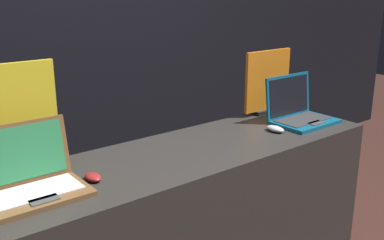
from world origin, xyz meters
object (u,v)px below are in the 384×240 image
object	(u,v)px
laptop_back	(299,111)
promo_stand_back	(267,84)
mouse_front	(93,177)
promo_stand_front	(12,126)
laptop_front	(31,179)
mouse_back	(275,129)

from	to	relation	value
laptop_back	promo_stand_back	size ratio (longest dim) A/B	0.95
mouse_front	promo_stand_front	bearing A→B (deg)	139.33
mouse_front	promo_stand_back	size ratio (longest dim) A/B	0.24
laptop_front	promo_stand_front	bearing A→B (deg)	90.00
laptop_front	promo_stand_back	bearing A→B (deg)	8.45
promo_stand_back	promo_stand_front	bearing A→B (deg)	-177.69
mouse_front	promo_stand_back	bearing A→B (deg)	11.40
laptop_front	laptop_back	size ratio (longest dim) A/B	1.01
laptop_back	mouse_back	xyz separation A→B (m)	(-0.25, -0.04, -0.05)
promo_stand_front	mouse_back	size ratio (longest dim) A/B	4.22
promo_stand_front	laptop_back	xyz separation A→B (m)	(1.57, -0.19, -0.17)
promo_stand_front	laptop_front	bearing A→B (deg)	-90.00
promo_stand_front	laptop_back	size ratio (longest dim) A/B	1.29
mouse_back	promo_stand_back	distance (m)	0.42
mouse_front	promo_stand_back	distance (m)	1.37
laptop_front	promo_stand_back	world-z (taller)	promo_stand_back
mouse_front	laptop_front	bearing A→B (deg)	171.64
laptop_front	promo_stand_front	distance (m)	0.24
laptop_front	promo_stand_front	xyz separation A→B (m)	(0.00, 0.17, 0.17)
promo_stand_front	promo_stand_back	world-z (taller)	promo_stand_front
promo_stand_front	mouse_back	bearing A→B (deg)	-10.05
laptop_front	mouse_front	distance (m)	0.25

